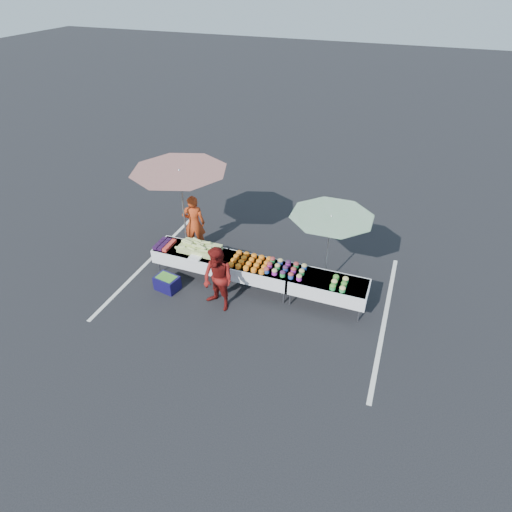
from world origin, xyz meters
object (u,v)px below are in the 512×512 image
(table_left, at_px, (191,255))
(vendor, at_px, (194,223))
(table_right, at_px, (328,286))
(storage_bin, at_px, (167,283))
(umbrella_left, at_px, (180,178))
(umbrella_right, at_px, (331,223))
(customer, at_px, (218,279))
(table_center, at_px, (256,270))

(table_left, bearing_deg, vendor, 112.48)
(table_right, relative_size, storage_bin, 2.92)
(umbrella_left, height_order, umbrella_right, umbrella_left)
(umbrella_left, bearing_deg, table_right, -10.88)
(table_left, relative_size, customer, 1.13)
(table_left, xyz_separation_m, vendor, (-0.45, 1.09, 0.26))
(table_center, bearing_deg, table_right, 0.00)
(table_center, relative_size, vendor, 1.10)
(table_left, bearing_deg, umbrella_right, 12.49)
(storage_bin, bearing_deg, customer, 4.26)
(umbrella_left, relative_size, umbrella_right, 1.02)
(vendor, xyz_separation_m, umbrella_left, (-0.11, -0.29, 1.47))
(table_left, relative_size, table_right, 1.00)
(table_left, distance_m, vendor, 1.21)
(table_left, distance_m, storage_bin, 0.94)
(customer, bearing_deg, vendor, 149.59)
(umbrella_left, height_order, storage_bin, umbrella_left)
(umbrella_right, height_order, storage_bin, umbrella_right)
(table_left, height_order, umbrella_right, umbrella_right)
(vendor, bearing_deg, customer, 108.64)
(table_right, height_order, customer, customer)
(table_right, bearing_deg, table_left, 180.00)
(table_right, relative_size, vendor, 1.10)
(vendor, distance_m, umbrella_right, 3.98)
(vendor, distance_m, umbrella_left, 1.50)
(table_left, bearing_deg, table_center, 0.00)
(table_center, height_order, storage_bin, table_center)
(vendor, bearing_deg, table_center, 133.42)
(table_right, xyz_separation_m, customer, (-2.37, -0.95, 0.24))
(table_left, height_order, table_right, same)
(customer, xyz_separation_m, storage_bin, (-1.51, 0.15, -0.63))
(table_right, bearing_deg, storage_bin, -168.34)
(table_left, bearing_deg, storage_bin, -109.53)
(table_right, bearing_deg, umbrella_right, 106.32)
(umbrella_left, xyz_separation_m, umbrella_right, (3.94, -0.05, -0.46))
(table_center, relative_size, customer, 1.13)
(customer, bearing_deg, table_center, 79.18)
(table_center, height_order, umbrella_left, umbrella_left)
(customer, distance_m, storage_bin, 1.64)
(vendor, relative_size, storage_bin, 2.64)
(table_right, bearing_deg, table_center, 180.00)
(customer, distance_m, umbrella_right, 2.93)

